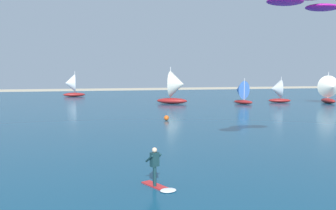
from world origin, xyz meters
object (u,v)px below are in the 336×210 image
(kite, at_px, (305,1))
(sailboat_mid_right, at_px, (330,89))
(sailboat_trailing, at_px, (241,92))
(sailboat_far_left, at_px, (277,91))
(marker_buoy, at_px, (166,118))
(sailboat_center_horizon, at_px, (176,87))
(kitesurfer, at_px, (157,173))
(sailboat_anchored_offshore, at_px, (71,85))

(kite, distance_m, sailboat_mid_right, 41.67)
(sailboat_trailing, relative_size, sailboat_far_left, 0.96)
(kite, xyz_separation_m, sailboat_far_left, (18.73, 35.50, -6.78))
(kite, relative_size, marker_buoy, 10.87)
(sailboat_trailing, bearing_deg, kite, -109.46)
(sailboat_mid_right, distance_m, sailboat_center_horizon, 23.60)
(kitesurfer, bearing_deg, sailboat_far_left, 54.49)
(sailboat_mid_right, bearing_deg, sailboat_far_left, 154.15)
(sailboat_center_horizon, relative_size, marker_buoy, 10.97)
(sailboat_trailing, height_order, sailboat_far_left, sailboat_far_left)
(sailboat_mid_right, bearing_deg, sailboat_center_horizon, 167.98)
(kitesurfer, xyz_separation_m, sailboat_mid_right, (34.51, 35.00, 1.59))
(sailboat_anchored_offshore, xyz_separation_m, sailboat_far_left, (31.66, -21.96, -0.40))
(sailboat_mid_right, height_order, sailboat_center_horizon, sailboat_center_horizon)
(kitesurfer, height_order, sailboat_trailing, sailboat_trailing)
(sailboat_far_left, bearing_deg, sailboat_trailing, -172.83)
(sailboat_mid_right, bearing_deg, sailboat_anchored_offshore, 146.77)
(sailboat_center_horizon, bearing_deg, sailboat_mid_right, -12.02)
(marker_buoy, bearing_deg, sailboat_mid_right, 25.29)
(sailboat_anchored_offshore, bearing_deg, kitesurfer, -85.99)
(sailboat_trailing, relative_size, marker_buoy, 7.67)
(kitesurfer, height_order, sailboat_mid_right, sailboat_mid_right)
(kitesurfer, relative_size, kite, 0.36)
(sailboat_center_horizon, height_order, sailboat_trailing, sailboat_center_horizon)
(sailboat_mid_right, relative_size, sailboat_anchored_offshore, 0.97)
(sailboat_anchored_offshore, distance_m, marker_buoy, 40.35)
(sailboat_center_horizon, xyz_separation_m, sailboat_far_left, (15.99, -1.48, -0.69))
(kitesurfer, height_order, sailboat_anchored_offshore, sailboat_anchored_offshore)
(kitesurfer, relative_size, sailboat_far_left, 0.49)
(sailboat_mid_right, bearing_deg, marker_buoy, -154.71)
(kite, bearing_deg, sailboat_mid_right, 51.17)
(kite, relative_size, sailboat_anchored_offshore, 1.12)
(kitesurfer, xyz_separation_m, sailboat_far_left, (27.42, 38.43, 1.26))
(kite, height_order, sailboat_center_horizon, kite)
(kitesurfer, relative_size, marker_buoy, 3.96)
(sailboat_trailing, distance_m, marker_buoy, 22.55)
(kitesurfer, distance_m, marker_buoy, 21.97)
(kitesurfer, xyz_separation_m, kite, (8.70, 2.93, 8.04))
(kitesurfer, bearing_deg, sailboat_center_horizon, 74.02)
(sailboat_anchored_offshore, bearing_deg, sailboat_far_left, -34.74)
(sailboat_center_horizon, distance_m, marker_buoy, 19.70)
(sailboat_trailing, xyz_separation_m, sailboat_far_left, (6.48, 0.81, 0.08))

